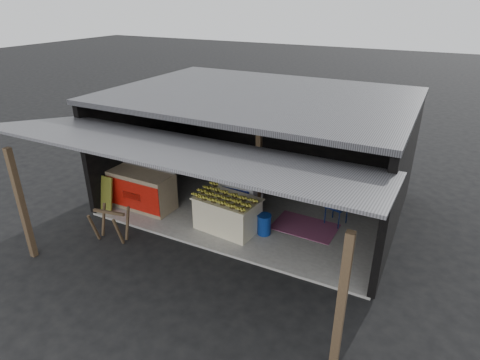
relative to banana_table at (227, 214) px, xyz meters
The scene contains 13 objects.
ground 1.04m from the banana_table, 87.58° to the right, with size 80.00×80.00×0.00m, color black.
concrete_slab 1.64m from the banana_table, 88.59° to the left, with size 7.00×5.00×0.06m, color gray.
shophouse 2.50m from the banana_table, 88.79° to the left, with size 7.40×7.29×3.02m.
banana_table is the anchor object (origin of this frame).
banana_pile 0.49m from the banana_table, behind, with size 1.37×0.82×0.16m, color gold, non-canonical shape.
white_crate 0.98m from the banana_table, 97.97° to the left, with size 0.98×0.69×1.08m.
neighbor_stall 2.54m from the banana_table, behind, with size 1.75×0.80×1.79m.
green_signboard 3.40m from the banana_table, 169.62° to the right, with size 0.62×0.04×0.92m, color black.
sawhorse 2.68m from the banana_table, 144.13° to the right, with size 0.79×0.78×0.76m.
water_barrel 0.91m from the banana_table, 12.77° to the left, with size 0.32×0.32×0.47m, color navy.
plastic_chair 2.73m from the banana_table, 34.01° to the left, with size 0.56×0.56×0.97m.
magenta_rug 1.92m from the banana_table, 29.85° to the left, with size 1.50×1.00×0.01m, color maroon.
picture_frames 4.23m from the banana_table, 91.84° to the left, with size 1.62×0.04×0.46m.
Camera 1 is at (4.01, -6.29, 5.16)m, focal length 30.00 mm.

